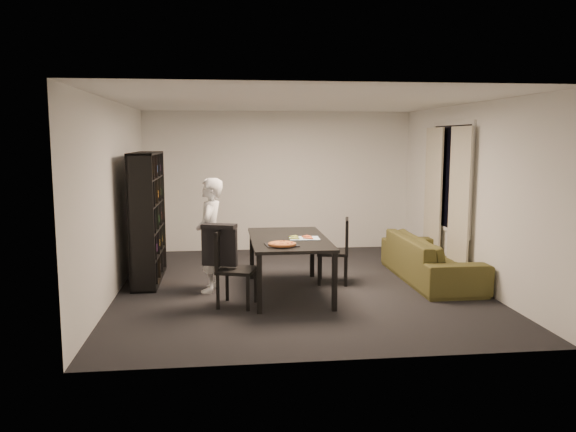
{
  "coord_description": "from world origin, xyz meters",
  "views": [
    {
      "loc": [
        -1.05,
        -7.76,
        2.09
      ],
      "look_at": [
        -0.17,
        -0.24,
        1.05
      ],
      "focal_mm": 35.0,
      "sensor_mm": 36.0,
      "label": 1
    }
  ],
  "objects": [
    {
      "name": "draped_jacket",
      "position": [
        -1.1,
        -0.79,
        0.79
      ],
      "size": [
        0.46,
        0.31,
        0.53
      ],
      "rotation": [
        0.0,
        0.0,
        1.26
      ],
      "color": "black",
      "rests_on": "chair_left"
    },
    {
      "name": "dining_table",
      "position": [
        -0.17,
        -0.34,
        0.7
      ],
      "size": [
        1.02,
        1.84,
        0.77
      ],
      "color": "black",
      "rests_on": "room"
    },
    {
      "name": "sofa",
      "position": [
        2.02,
        0.12,
        0.33
      ],
      "size": [
        0.88,
        2.24,
        0.66
      ],
      "primitive_type": "imported",
      "rotation": [
        0.0,
        0.0,
        1.57
      ],
      "color": "#46451C",
      "rests_on": "room"
    },
    {
      "name": "baking_tray",
      "position": [
        -0.32,
        -0.87,
        0.77
      ],
      "size": [
        0.43,
        0.36,
        0.01
      ],
      "primitive_type": "cube",
      "rotation": [
        0.0,
        0.0,
        0.1
      ],
      "color": "black",
      "rests_on": "dining_table"
    },
    {
      "name": "bookshelf",
      "position": [
        -2.16,
        0.6,
        0.95
      ],
      "size": [
        0.35,
        1.5,
        1.9
      ],
      "primitive_type": "cube",
      "color": "black",
      "rests_on": "room"
    },
    {
      "name": "curtain_left",
      "position": [
        2.4,
        0.08,
        1.15
      ],
      "size": [
        0.03,
        0.7,
        2.25
      ],
      "primitive_type": "cube",
      "color": "beige",
      "rests_on": "room"
    },
    {
      "name": "room",
      "position": [
        0.0,
        0.0,
        1.3
      ],
      "size": [
        5.01,
        5.51,
        2.61
      ],
      "color": "black",
      "rests_on": "ground"
    },
    {
      "name": "window_pane",
      "position": [
        2.48,
        0.6,
        1.5
      ],
      "size": [
        0.02,
        1.4,
        1.6
      ],
      "primitive_type": "cube",
      "color": "black",
      "rests_on": "room"
    },
    {
      "name": "pizza_slices",
      "position": [
        -0.01,
        -0.4,
        0.78
      ],
      "size": [
        0.42,
        0.38,
        0.01
      ],
      "primitive_type": null,
      "rotation": [
        0.0,
        0.0,
        0.2
      ],
      "color": "gold",
      "rests_on": "dining_table"
    },
    {
      "name": "pepperoni_pizza",
      "position": [
        -0.32,
        -0.91,
        0.79
      ],
      "size": [
        0.35,
        0.35,
        0.03
      ],
      "rotation": [
        0.0,
        0.0,
        -0.1
      ],
      "color": "#A2592F",
      "rests_on": "dining_table"
    },
    {
      "name": "window_frame",
      "position": [
        2.48,
        0.6,
        1.5
      ],
      "size": [
        0.03,
        1.52,
        1.72
      ],
      "primitive_type": "cube",
      "color": "white",
      "rests_on": "room"
    },
    {
      "name": "kitchen_towel",
      "position": [
        0.03,
        -0.42,
        0.77
      ],
      "size": [
        0.41,
        0.32,
        0.01
      ],
      "primitive_type": "cube",
      "rotation": [
        0.0,
        0.0,
        -0.05
      ],
      "color": "silver",
      "rests_on": "dining_table"
    },
    {
      "name": "curtain_right",
      "position": [
        2.4,
        1.12,
        1.15
      ],
      "size": [
        0.03,
        0.7,
        2.25
      ],
      "primitive_type": "cube",
      "color": "beige",
      "rests_on": "room"
    },
    {
      "name": "person",
      "position": [
        -1.23,
        -0.11,
        0.78
      ],
      "size": [
        0.48,
        0.63,
        1.57
      ],
      "primitive_type": "imported",
      "rotation": [
        0.0,
        0.0,
        -1.76
      ],
      "color": "white",
      "rests_on": "room"
    },
    {
      "name": "chair_left",
      "position": [
        -0.98,
        -0.83,
        0.55
      ],
      "size": [
        0.56,
        0.56,
        0.96
      ],
      "rotation": [
        0.0,
        0.0,
        1.26
      ],
      "color": "black",
      "rests_on": "room"
    },
    {
      "name": "chair_right",
      "position": [
        0.62,
        0.11,
        0.54
      ],
      "size": [
        0.53,
        0.53,
        0.95
      ],
      "rotation": [
        0.0,
        0.0,
        -1.79
      ],
      "color": "black",
      "rests_on": "room"
    }
  ]
}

